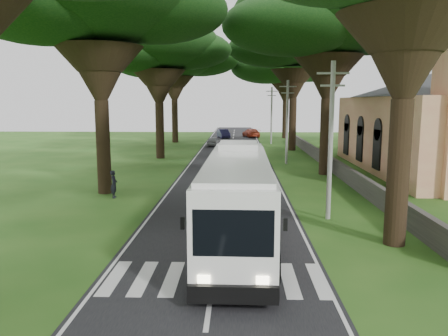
# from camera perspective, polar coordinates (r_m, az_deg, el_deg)

# --- Properties ---
(ground) EXTENTS (140.00, 140.00, 0.00)m
(ground) POSITION_cam_1_polar(r_m,az_deg,el_deg) (17.24, -1.04, -11.77)
(ground) COLOR #234F16
(ground) RESTS_ON ground
(road) EXTENTS (8.00, 120.00, 0.04)m
(road) POSITION_cam_1_polar(r_m,az_deg,el_deg) (41.58, 0.71, 0.40)
(road) COLOR black
(road) RESTS_ON ground
(crosswalk) EXTENTS (8.00, 3.00, 0.01)m
(crosswalk) POSITION_cam_1_polar(r_m,az_deg,el_deg) (15.39, -1.43, -14.38)
(crosswalk) COLOR silver
(crosswalk) RESTS_ON ground
(property_wall) EXTENTS (0.35, 50.00, 1.20)m
(property_wall) POSITION_cam_1_polar(r_m,az_deg,el_deg) (41.31, 13.27, 0.94)
(property_wall) COLOR #383533
(property_wall) RESTS_ON ground
(church) EXTENTS (14.00, 24.00, 11.60)m
(church) POSITION_cam_1_polar(r_m,az_deg,el_deg) (41.36, 26.37, 6.27)
(church) COLOR #EA9072
(church) RESTS_ON ground
(pole_near) EXTENTS (1.60, 0.24, 8.00)m
(pole_near) POSITION_cam_1_polar(r_m,az_deg,el_deg) (22.69, 13.77, 3.78)
(pole_near) COLOR gray
(pole_near) RESTS_ON ground
(pole_mid) EXTENTS (1.60, 0.24, 8.00)m
(pole_mid) POSITION_cam_1_polar(r_m,az_deg,el_deg) (42.43, 8.24, 6.14)
(pole_mid) COLOR gray
(pole_mid) RESTS_ON ground
(pole_far) EXTENTS (1.60, 0.24, 8.00)m
(pole_far) POSITION_cam_1_polar(r_m,az_deg,el_deg) (62.33, 6.22, 6.98)
(pole_far) COLOR gray
(pole_far) RESTS_ON ground
(tree_l_midb) EXTENTS (12.66, 12.66, 14.63)m
(tree_l_midb) POSITION_cam_1_polar(r_m,az_deg,el_deg) (47.22, -8.61, 15.57)
(tree_l_midb) COLOR black
(tree_l_midb) RESTS_ON ground
(tree_l_far) EXTENTS (15.71, 15.71, 16.03)m
(tree_l_far) POSITION_cam_1_polar(r_m,az_deg,el_deg) (65.14, -6.57, 14.46)
(tree_l_far) COLOR black
(tree_l_far) RESTS_ON ground
(tree_r_mida) EXTENTS (15.40, 15.40, 16.10)m
(tree_r_mida) POSITION_cam_1_polar(r_m,az_deg,el_deg) (37.43, 13.63, 18.79)
(tree_r_mida) COLOR black
(tree_r_mida) RESTS_ON ground
(tree_r_midb) EXTENTS (14.56, 14.56, 16.35)m
(tree_r_midb) POSITION_cam_1_polar(r_m,az_deg,el_deg) (54.99, 9.19, 16.01)
(tree_r_midb) COLOR black
(tree_r_midb) RESTS_ON ground
(tree_r_far) EXTENTS (16.13, 16.13, 15.67)m
(tree_r_far) POSITION_cam_1_polar(r_m,az_deg,el_deg) (72.79, 8.15, 13.48)
(tree_r_far) COLOR black
(tree_r_far) RESTS_ON ground
(coach_bus) EXTENTS (3.13, 12.67, 3.73)m
(coach_bus) POSITION_cam_1_polar(r_m,az_deg,el_deg) (18.63, 1.74, -3.77)
(coach_bus) COLOR white
(coach_bus) RESTS_ON ground
(distant_car_a) EXTENTS (1.80, 3.78, 1.25)m
(distant_car_a) POSITION_cam_1_polar(r_m,az_deg,el_deg) (58.93, -1.40, 3.49)
(distant_car_a) COLOR #98999D
(distant_car_a) RESTS_ON road
(distant_car_b) EXTENTS (2.46, 4.50, 1.41)m
(distant_car_b) POSITION_cam_1_polar(r_m,az_deg,el_deg) (72.13, -0.07, 4.52)
(distant_car_b) COLOR #272352
(distant_car_b) RESTS_ON road
(distant_car_c) EXTENTS (3.22, 5.29, 1.43)m
(distant_car_c) POSITION_cam_1_polar(r_m,az_deg,el_deg) (73.73, 3.57, 4.61)
(distant_car_c) COLOR #9D2D16
(distant_car_c) RESTS_ON road
(pedestrian) EXTENTS (0.47, 0.67, 1.75)m
(pedestrian) POSITION_cam_1_polar(r_m,az_deg,el_deg) (28.28, -14.18, -2.06)
(pedestrian) COLOR black
(pedestrian) RESTS_ON ground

